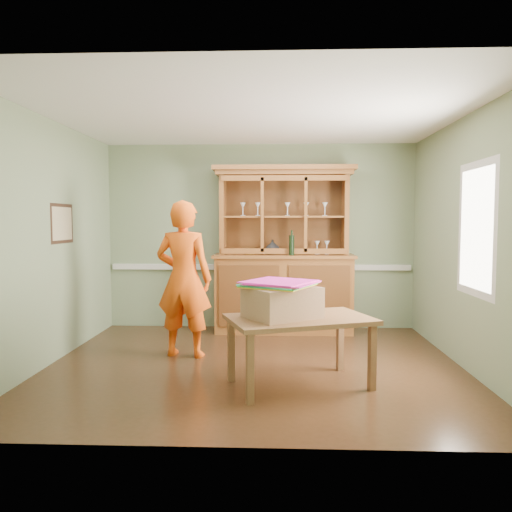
{
  "coord_description": "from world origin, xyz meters",
  "views": [
    {
      "loc": [
        0.24,
        -5.37,
        1.58
      ],
      "look_at": [
        0.0,
        0.4,
        1.17
      ],
      "focal_mm": 35.0,
      "sensor_mm": 36.0,
      "label": 1
    }
  ],
  "objects_px": {
    "china_hutch": "(283,274)",
    "cardboard_box": "(282,302)",
    "dining_table": "(300,325)",
    "person": "(184,279)"
  },
  "relations": [
    {
      "from": "china_hutch",
      "to": "cardboard_box",
      "type": "bearing_deg",
      "value": -91.11
    },
    {
      "from": "dining_table",
      "to": "cardboard_box",
      "type": "relative_size",
      "value": 2.43
    },
    {
      "from": "china_hutch",
      "to": "cardboard_box",
      "type": "height_order",
      "value": "china_hutch"
    },
    {
      "from": "cardboard_box",
      "to": "dining_table",
      "type": "bearing_deg",
      "value": 8.1
    },
    {
      "from": "person",
      "to": "china_hutch",
      "type": "bearing_deg",
      "value": -121.45
    },
    {
      "from": "china_hutch",
      "to": "person",
      "type": "height_order",
      "value": "china_hutch"
    },
    {
      "from": "dining_table",
      "to": "person",
      "type": "height_order",
      "value": "person"
    },
    {
      "from": "dining_table",
      "to": "cardboard_box",
      "type": "xyz_separation_m",
      "value": [
        -0.17,
        -0.02,
        0.22
      ]
    },
    {
      "from": "china_hutch",
      "to": "cardboard_box",
      "type": "xyz_separation_m",
      "value": [
        -0.05,
        -2.41,
        -0.01
      ]
    },
    {
      "from": "cardboard_box",
      "to": "china_hutch",
      "type": "bearing_deg",
      "value": 88.89
    }
  ]
}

